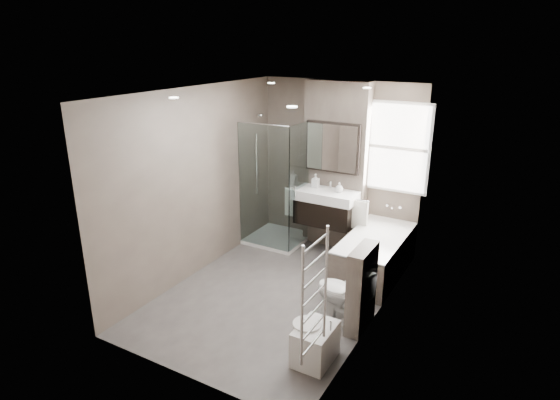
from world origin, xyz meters
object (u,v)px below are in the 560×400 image
Objects in this scene: bathtub at (375,253)px; bidet at (315,343)px; vanity at (325,207)px; toilet at (342,294)px.

bidet is at bearing -87.62° from bathtub.
vanity reaches higher than bathtub.
toilet is (0.05, -1.33, 0.04)m from bathtub.
vanity reaches higher than toilet.
vanity is at bearing 160.63° from bathtub.
vanity is at bearing 112.31° from bidet.
bathtub is at bearing -160.22° from toilet.
bathtub is at bearing -19.37° from vanity.
vanity is at bearing -131.80° from toilet.
bidet is at bearing -67.69° from vanity.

